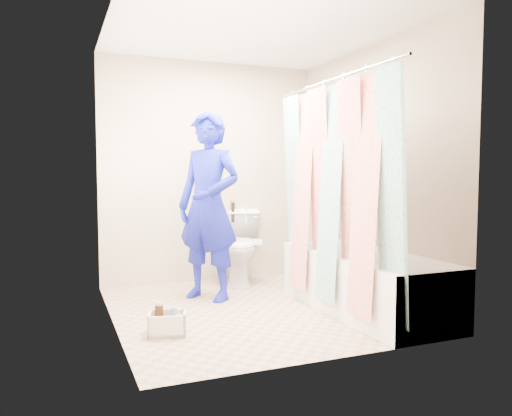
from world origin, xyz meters
name	(u,v)px	position (x,y,z in m)	size (l,w,h in m)	color
floor	(255,309)	(0.00, 0.00, 0.00)	(2.60, 2.60, 0.00)	tan
ceiling	(255,30)	(0.00, 0.00, 2.40)	(2.40, 2.60, 0.02)	silver
wall_back	(211,172)	(0.00, 1.30, 1.20)	(2.40, 0.02, 2.40)	#BBAA90
wall_front	(332,171)	(0.00, -1.30, 1.20)	(2.40, 0.02, 2.40)	#BBAA90
wall_left	(111,172)	(-1.20, 0.00, 1.20)	(0.02, 2.60, 2.40)	#BBAA90
wall_right	(371,172)	(1.20, 0.00, 1.20)	(0.02, 2.60, 2.40)	#BBAA90
bathtub	(364,280)	(0.85, -0.43, 0.27)	(0.70, 1.75, 0.50)	white
curtain_rod	(333,79)	(0.52, -0.43, 1.95)	(0.02, 0.02, 1.90)	silver
shower_curtain	(332,194)	(0.52, -0.43, 1.02)	(0.06, 1.75, 1.80)	white
toilet	(240,247)	(0.25, 1.05, 0.39)	(0.44, 0.77, 0.78)	white
tank_lid	(240,242)	(0.21, 0.94, 0.46)	(0.48, 0.21, 0.04)	white
tank_internals	(236,210)	(0.29, 1.27, 0.77)	(0.18, 0.10, 0.26)	black
plumber	(209,206)	(-0.27, 0.49, 0.88)	(0.64, 0.42, 1.76)	#0D1388
cleaning_caddy	(169,324)	(-0.85, -0.41, 0.08)	(0.32, 0.29, 0.21)	silver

